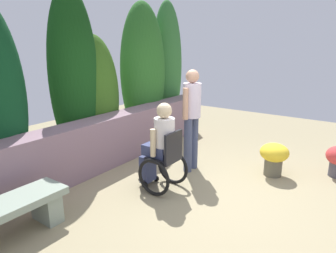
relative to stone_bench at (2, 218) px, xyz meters
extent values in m
plane|color=gray|center=(2.30, -1.30, -0.30)|extent=(11.47, 11.47, 0.00)
cube|color=gray|center=(2.30, 0.71, 0.15)|extent=(5.51, 0.46, 0.89)
ellipsoid|color=#123E13|center=(2.06, 1.28, 1.25)|extent=(0.95, 0.67, 3.09)
ellipsoid|color=#335D1A|center=(2.53, 1.31, 0.86)|extent=(1.06, 0.74, 2.31)
ellipsoid|color=#2B6725|center=(3.94, 1.28, 1.22)|extent=(1.20, 0.84, 3.03)
ellipsoid|color=#327032|center=(4.95, 1.33, 1.29)|extent=(0.93, 0.65, 3.17)
cube|color=gray|center=(0.53, 0.00, -0.11)|extent=(0.20, 0.40, 0.36)
cube|color=gray|center=(0.00, 0.00, 0.11)|extent=(1.42, 0.47, 0.09)
cube|color=black|center=(2.03, -0.69, 0.20)|extent=(0.40, 0.40, 0.06)
cube|color=black|center=(2.03, -0.87, 0.43)|extent=(0.40, 0.04, 0.40)
cube|color=black|center=(2.03, -0.37, -0.20)|extent=(0.28, 0.12, 0.03)
torus|color=black|center=(1.79, -0.69, -0.02)|extent=(0.05, 0.56, 0.56)
torus|color=black|center=(2.27, -0.69, -0.02)|extent=(0.05, 0.56, 0.56)
cylinder|color=black|center=(1.89, -0.44, -0.25)|extent=(0.03, 0.10, 0.10)
cylinder|color=black|center=(2.17, -0.44, -0.25)|extent=(0.03, 0.10, 0.10)
cube|color=#394066|center=(2.03, -0.59, 0.31)|extent=(0.30, 0.40, 0.16)
cube|color=#394066|center=(2.03, -0.39, -0.03)|extent=(0.26, 0.14, 0.43)
cylinder|color=silver|center=(2.03, -0.71, 0.56)|extent=(0.30, 0.30, 0.50)
cylinder|color=beige|center=(1.84, -0.65, 0.48)|extent=(0.08, 0.08, 0.40)
cylinder|color=beige|center=(2.22, -0.65, 0.48)|extent=(0.08, 0.08, 0.40)
sphere|color=beige|center=(2.03, -0.71, 0.92)|extent=(0.22, 0.22, 0.22)
cylinder|color=#414968|center=(2.80, -0.64, 0.18)|extent=(0.14, 0.14, 0.95)
cylinder|color=#414968|center=(3.00, -0.64, 0.18)|extent=(0.14, 0.14, 0.95)
cylinder|color=silver|center=(2.90, -0.64, 0.93)|extent=(0.30, 0.30, 0.57)
cylinder|color=tan|center=(2.70, -0.64, 0.91)|extent=(0.09, 0.09, 0.51)
cylinder|color=tan|center=(3.10, -0.64, 0.91)|extent=(0.09, 0.09, 0.51)
sphere|color=tan|center=(2.90, -0.64, 1.33)|extent=(0.22, 0.22, 0.22)
cylinder|color=#615C4A|center=(3.49, -1.89, -0.14)|extent=(0.29, 0.29, 0.32)
ellipsoid|color=#1B451C|center=(3.49, -1.89, 0.06)|extent=(0.32, 0.32, 0.11)
ellipsoid|color=yellow|center=(3.49, -1.89, 0.10)|extent=(0.47, 0.47, 0.30)
camera|label=1|loc=(-1.25, -3.10, 1.81)|focal=31.53mm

